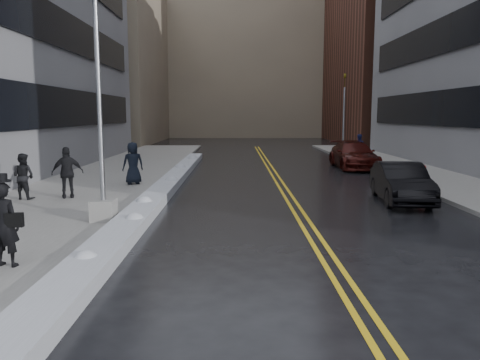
{
  "coord_description": "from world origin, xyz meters",
  "views": [
    {
      "loc": [
        0.48,
        -11.08,
        3.15
      ],
      "look_at": [
        0.59,
        2.09,
        1.3
      ],
      "focal_mm": 35.0,
      "sensor_mm": 36.0,
      "label": 1
    }
  ],
  "objects_px": {
    "lamppost": "(101,137)",
    "traffic_signal": "(344,111)",
    "pedestrian_east": "(359,147)",
    "car_maroon": "(354,155)",
    "fire_hydrant": "(423,172)",
    "pedestrian_d": "(68,173)",
    "pedestrian_fedora": "(5,224)",
    "pedestrian_c": "(133,163)",
    "car_black": "(401,183)",
    "pedestrian_b": "(23,176)"
  },
  "relations": [
    {
      "from": "lamppost",
      "to": "pedestrian_east",
      "type": "distance_m",
      "value": 21.77
    },
    {
      "from": "traffic_signal",
      "to": "car_maroon",
      "type": "relative_size",
      "value": 1.12
    },
    {
      "from": "fire_hydrant",
      "to": "pedestrian_east",
      "type": "distance_m",
      "value": 10.13
    },
    {
      "from": "pedestrian_fedora",
      "to": "pedestrian_b",
      "type": "bearing_deg",
      "value": -57.37
    },
    {
      "from": "pedestrian_east",
      "to": "car_maroon",
      "type": "relative_size",
      "value": 0.32
    },
    {
      "from": "pedestrian_c",
      "to": "car_black",
      "type": "xyz_separation_m",
      "value": [
        10.42,
        -3.5,
        -0.35
      ]
    },
    {
      "from": "traffic_signal",
      "to": "pedestrian_fedora",
      "type": "height_order",
      "value": "traffic_signal"
    },
    {
      "from": "pedestrian_b",
      "to": "pedestrian_east",
      "type": "relative_size",
      "value": 0.96
    },
    {
      "from": "pedestrian_fedora",
      "to": "lamppost",
      "type": "bearing_deg",
      "value": -90.38
    },
    {
      "from": "pedestrian_b",
      "to": "fire_hydrant",
      "type": "bearing_deg",
      "value": -149.59
    },
    {
      "from": "traffic_signal",
      "to": "car_maroon",
      "type": "xyz_separation_m",
      "value": [
        -1.08,
        -7.64,
        -2.62
      ]
    },
    {
      "from": "pedestrian_east",
      "to": "car_maroon",
      "type": "bearing_deg",
      "value": 73.11
    },
    {
      "from": "pedestrian_d",
      "to": "car_black",
      "type": "height_order",
      "value": "pedestrian_d"
    },
    {
      "from": "pedestrian_c",
      "to": "pedestrian_d",
      "type": "distance_m",
      "value": 3.77
    },
    {
      "from": "pedestrian_c",
      "to": "car_maroon",
      "type": "bearing_deg",
      "value": -171.73
    },
    {
      "from": "pedestrian_fedora",
      "to": "pedestrian_d",
      "type": "bearing_deg",
      "value": -68.17
    },
    {
      "from": "pedestrian_c",
      "to": "pedestrian_east",
      "type": "bearing_deg",
      "value": -163.21
    },
    {
      "from": "pedestrian_c",
      "to": "pedestrian_east",
      "type": "xyz_separation_m",
      "value": [
        12.66,
        11.05,
        -0.06
      ]
    },
    {
      "from": "lamppost",
      "to": "pedestrian_east",
      "type": "relative_size",
      "value": 4.48
    },
    {
      "from": "lamppost",
      "to": "car_maroon",
      "type": "xyz_separation_m",
      "value": [
        10.72,
        14.36,
        -1.75
      ]
    },
    {
      "from": "pedestrian_c",
      "to": "fire_hydrant",
      "type": "bearing_deg",
      "value": 159.8
    },
    {
      "from": "pedestrian_c",
      "to": "pedestrian_east",
      "type": "height_order",
      "value": "pedestrian_c"
    },
    {
      "from": "lamppost",
      "to": "fire_hydrant",
      "type": "relative_size",
      "value": 10.45
    },
    {
      "from": "pedestrian_d",
      "to": "lamppost",
      "type": "bearing_deg",
      "value": 101.0
    },
    {
      "from": "fire_hydrant",
      "to": "car_maroon",
      "type": "xyz_separation_m",
      "value": [
        -1.58,
        6.36,
        0.23
      ]
    },
    {
      "from": "fire_hydrant",
      "to": "pedestrian_east",
      "type": "relative_size",
      "value": 0.43
    },
    {
      "from": "pedestrian_fedora",
      "to": "pedestrian_c",
      "type": "height_order",
      "value": "pedestrian_c"
    },
    {
      "from": "lamppost",
      "to": "pedestrian_fedora",
      "type": "xyz_separation_m",
      "value": [
        -0.8,
        -4.03,
        -1.53
      ]
    },
    {
      "from": "traffic_signal",
      "to": "lamppost",
      "type": "bearing_deg",
      "value": -118.21
    },
    {
      "from": "pedestrian_c",
      "to": "lamppost",
      "type": "bearing_deg",
      "value": 71.26
    },
    {
      "from": "fire_hydrant",
      "to": "pedestrian_d",
      "type": "bearing_deg",
      "value": -163.44
    },
    {
      "from": "lamppost",
      "to": "pedestrian_b",
      "type": "bearing_deg",
      "value": 137.8
    },
    {
      "from": "fire_hydrant",
      "to": "car_maroon",
      "type": "relative_size",
      "value": 0.14
    },
    {
      "from": "lamppost",
      "to": "pedestrian_c",
      "type": "bearing_deg",
      "value": 95.57
    },
    {
      "from": "lamppost",
      "to": "traffic_signal",
      "type": "relative_size",
      "value": 1.27
    },
    {
      "from": "fire_hydrant",
      "to": "car_maroon",
      "type": "height_order",
      "value": "car_maroon"
    },
    {
      "from": "pedestrian_c",
      "to": "pedestrian_d",
      "type": "xyz_separation_m",
      "value": [
        -1.61,
        -3.41,
        0.01
      ]
    },
    {
      "from": "pedestrian_b",
      "to": "pedestrian_east",
      "type": "xyz_separation_m",
      "value": [
        15.77,
        14.68,
        0.03
      ]
    },
    {
      "from": "pedestrian_b",
      "to": "car_black",
      "type": "height_order",
      "value": "pedestrian_b"
    },
    {
      "from": "car_black",
      "to": "traffic_signal",
      "type": "bearing_deg",
      "value": 89.49
    },
    {
      "from": "pedestrian_c",
      "to": "pedestrian_east",
      "type": "relative_size",
      "value": 1.07
    },
    {
      "from": "car_black",
      "to": "fire_hydrant",
      "type": "bearing_deg",
      "value": 65.81
    },
    {
      "from": "traffic_signal",
      "to": "car_black",
      "type": "bearing_deg",
      "value": -96.4
    },
    {
      "from": "fire_hydrant",
      "to": "car_black",
      "type": "distance_m",
      "value": 5.12
    },
    {
      "from": "pedestrian_fedora",
      "to": "car_maroon",
      "type": "height_order",
      "value": "pedestrian_fedora"
    },
    {
      "from": "pedestrian_b",
      "to": "pedestrian_c",
      "type": "distance_m",
      "value": 4.78
    },
    {
      "from": "pedestrian_fedora",
      "to": "pedestrian_c",
      "type": "relative_size",
      "value": 0.93
    },
    {
      "from": "pedestrian_east",
      "to": "car_black",
      "type": "relative_size",
      "value": 0.39
    },
    {
      "from": "lamppost",
      "to": "traffic_signal",
      "type": "distance_m",
      "value": 24.98
    },
    {
      "from": "pedestrian_b",
      "to": "car_black",
      "type": "distance_m",
      "value": 13.53
    }
  ]
}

